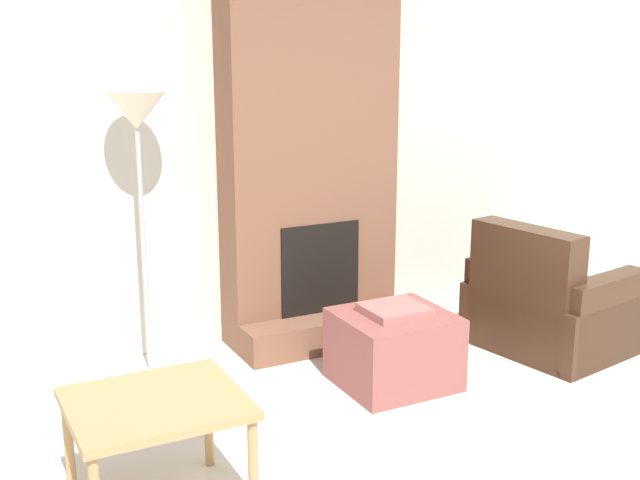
{
  "coord_description": "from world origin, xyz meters",
  "views": [
    {
      "loc": [
        -2.38,
        -2.31,
        2.03
      ],
      "look_at": [
        0.0,
        2.34,
        0.73
      ],
      "focal_mm": 45.0,
      "sensor_mm": 36.0,
      "label": 1
    }
  ],
  "objects": [
    {
      "name": "ottoman",
      "position": [
        0.08,
        1.52,
        0.23
      ],
      "size": [
        0.65,
        0.6,
        0.5
      ],
      "color": "#8C4C47",
      "rests_on": "ground_plane"
    },
    {
      "name": "wall_back",
      "position": [
        0.0,
        2.7,
        1.3
      ],
      "size": [
        7.49,
        0.06,
        2.6
      ],
      "primitive_type": "cube",
      "color": "beige",
      "rests_on": "ground_plane"
    },
    {
      "name": "floor_lamp_left",
      "position": [
        -1.19,
        2.37,
        1.54
      ],
      "size": [
        0.36,
        0.36,
        1.75
      ],
      "color": "#ADADB2",
      "rests_on": "ground_plane"
    },
    {
      "name": "fireplace",
      "position": [
        0.0,
        2.49,
        1.22
      ],
      "size": [
        1.2,
        0.58,
        2.6
      ],
      "color": "brown",
      "rests_on": "ground_plane"
    },
    {
      "name": "armchair",
      "position": [
        1.3,
        1.54,
        0.28
      ],
      "size": [
        0.98,
        1.07,
        0.88
      ],
      "rotation": [
        0.0,
        0.0,
        1.75
      ],
      "color": "#422819",
      "rests_on": "ground_plane"
    },
    {
      "name": "side_table",
      "position": [
        -1.57,
        0.83,
        0.47
      ],
      "size": [
        0.74,
        0.65,
        0.54
      ],
      "color": "tan",
      "rests_on": "ground_plane"
    }
  ]
}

